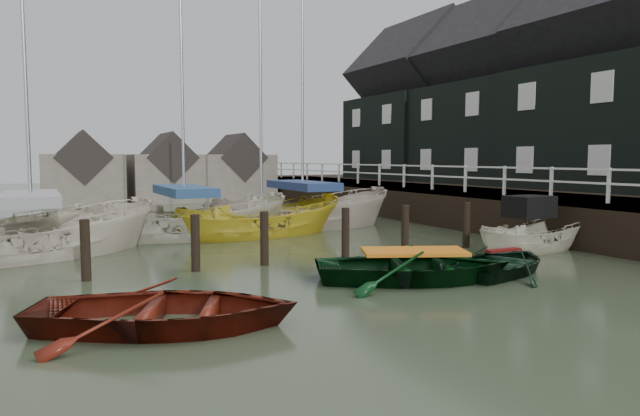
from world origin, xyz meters
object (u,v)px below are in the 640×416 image
rowboat_green (414,281)px  sailboat_c (262,235)px  rowboat_red (166,328)px  rowboat_dkgreen (502,272)px  sailboat_b (185,236)px  sailboat_a (33,255)px  motorboat (533,247)px  sailboat_d (303,226)px

rowboat_green → sailboat_c: sailboat_c is taller
rowboat_red → sailboat_c: sailboat_c is taller
rowboat_dkgreen → sailboat_b: bearing=7.0°
sailboat_a → rowboat_dkgreen: bearing=-143.1°
rowboat_dkgreen → sailboat_a: bearing=30.9°
rowboat_dkgreen → motorboat: 3.72m
sailboat_c → rowboat_red: bearing=144.6°
rowboat_dkgreen → motorboat: (3.13, 2.00, 0.11)m
rowboat_green → sailboat_b: 9.79m
sailboat_a → sailboat_d: 10.02m
rowboat_green → sailboat_c: (-0.35, 8.81, 0.01)m
rowboat_dkgreen → sailboat_b: 10.97m
sailboat_b → sailboat_d: bearing=-71.1°
rowboat_green → sailboat_c: 8.82m
sailboat_a → motorboat: bearing=-129.3°
sailboat_b → sailboat_c: 2.70m
sailboat_b → sailboat_a: bearing=123.3°
rowboat_green → sailboat_c: bearing=25.5°
sailboat_d → rowboat_red: bearing=152.0°
sailboat_a → sailboat_d: size_ratio=0.99×
rowboat_green → sailboat_d: size_ratio=0.37×
sailboat_c → sailboat_d: sailboat_d is taller
motorboat → sailboat_c: (-6.00, 6.97, -0.10)m
motorboat → sailboat_d: size_ratio=0.34×
rowboat_red → rowboat_green: size_ratio=0.97×
sailboat_c → sailboat_d: size_ratio=0.87×
sailboat_b → sailboat_d: size_ratio=0.94×
rowboat_red → motorboat: motorboat is taller
rowboat_red → sailboat_a: sailboat_a is taller
sailboat_d → sailboat_a: bearing=112.4°
sailboat_b → sailboat_c: bearing=-91.0°
rowboat_dkgreen → sailboat_d: 10.27m
sailboat_c → sailboat_d: (2.22, 1.28, 0.05)m
rowboat_green → sailboat_d: sailboat_d is taller
rowboat_red → sailboat_c: 11.36m
sailboat_c → sailboat_a: bearing=94.8°
sailboat_c → motorboat: bearing=-146.2°
rowboat_dkgreen → sailboat_b: sailboat_b is taller
rowboat_red → rowboat_green: (5.76, 1.18, 0.00)m
rowboat_dkgreen → motorboat: size_ratio=0.87×
rowboat_red → sailboat_a: bearing=36.3°
sailboat_b → sailboat_c: (2.65, -0.51, -0.05)m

